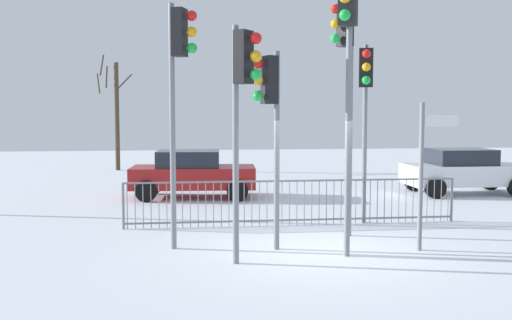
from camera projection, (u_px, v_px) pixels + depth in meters
name	position (u px, v px, depth m)	size (l,w,h in m)	color
ground_plane	(318.00, 251.00, 11.16)	(60.00, 60.00, 0.00)	white
traffic_light_mid_left	(346.00, 64.00, 12.17)	(0.54, 0.39, 5.02)	slate
traffic_light_foreground_right	(243.00, 90.00, 9.92)	(0.48, 0.45, 4.14)	slate
traffic_light_mid_right	(270.00, 105.00, 11.01)	(0.54, 0.38, 3.81)	slate
traffic_light_foreground_left	(348.00, 49.00, 10.34)	(0.41, 0.52, 5.18)	slate
traffic_light_rear_right	(179.00, 70.00, 11.04)	(0.54, 0.38, 4.71)	slate
traffic_light_rear_left	(366.00, 93.00, 13.61)	(0.37, 0.56, 4.24)	slate
direction_sign_post	(424.00, 168.00, 11.10)	(0.79, 0.10, 2.84)	slate
pedestrian_guard_railing	(293.00, 202.00, 13.67)	(7.91, 0.09, 1.07)	slate
car_white_near	(464.00, 171.00, 18.84)	(3.81, 1.93, 1.47)	silver
car_red_trailing	(192.00, 173.00, 18.07)	(3.91, 2.14, 1.47)	maroon
bare_tree_left	(116.00, 111.00, 26.46)	(1.68, 1.67, 5.29)	#473828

